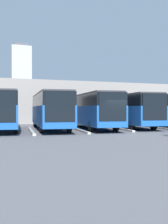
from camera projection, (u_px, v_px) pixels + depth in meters
name	position (u px, v px, depth m)	size (l,w,h in m)	color
ground_plane	(119.00, 133.00, 21.31)	(600.00, 600.00, 0.00)	#5B5B60
bus_0	(160.00, 109.00, 29.41)	(3.87, 12.00, 3.23)	#19519E
curb_divider_0	(154.00, 127.00, 27.09)	(0.24, 7.41, 0.15)	#B2B2AD
bus_1	(127.00, 109.00, 28.08)	(3.87, 12.00, 3.23)	#19519E
curb_divider_1	(117.00, 128.00, 25.76)	(0.24, 7.41, 0.15)	#B2B2AD
bus_2	(92.00, 109.00, 26.27)	(3.87, 12.00, 3.23)	#19519E
curb_divider_2	(78.00, 130.00, 23.95)	(0.24, 7.41, 0.15)	#B2B2AD
bus_3	(50.00, 109.00, 25.02)	(3.87, 12.00, 3.23)	#19519E
curb_divider_3	(31.00, 131.00, 22.70)	(0.24, 7.41, 0.15)	#B2B2AD
bus_4	(3.00, 109.00, 24.19)	(3.87, 12.00, 3.23)	#19519E
station_building	(52.00, 102.00, 40.31)	(34.82, 12.03, 5.57)	gray
office_tower	(21.00, 78.00, 241.56)	(16.59, 16.59, 57.67)	#ADB2B7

